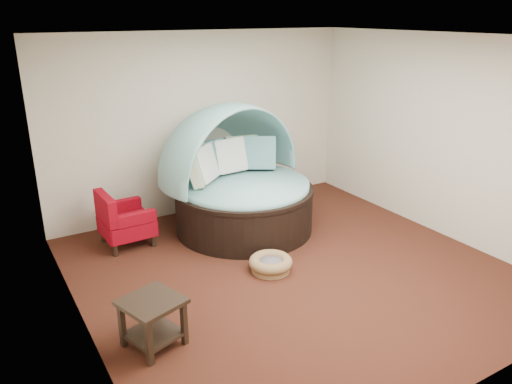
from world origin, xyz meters
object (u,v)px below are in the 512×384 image
red_armchair (123,221)px  side_table (153,316)px  pet_basket (271,264)px  canopy_daybed (238,172)px

red_armchair → side_table: size_ratio=1.20×
pet_basket → red_armchair: 2.15m
red_armchair → canopy_daybed: bearing=-11.1°
red_armchair → side_table: (-0.42, -2.33, -0.04)m
pet_basket → side_table: (-1.76, -0.66, 0.22)m
canopy_daybed → pet_basket: canopy_daybed is taller
canopy_daybed → red_armchair: (-1.66, 0.27, -0.50)m
canopy_daybed → side_table: (-2.08, -2.06, -0.54)m
pet_basket → red_armchair: size_ratio=0.89×
red_armchair → side_table: bearing=-102.1°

